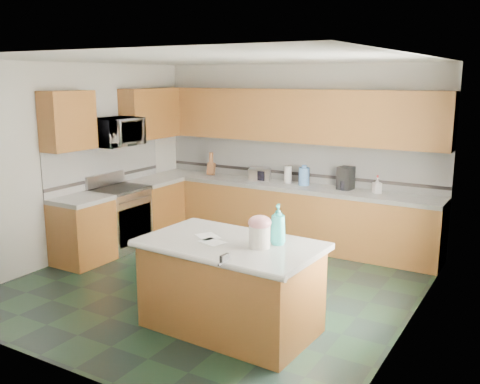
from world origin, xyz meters
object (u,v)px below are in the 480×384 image
Objects in this scene: soap_bottle_island at (278,224)px; knife_block at (211,169)px; toaster_oven at (259,174)px; coffee_maker at (346,178)px; island_top at (230,245)px; treat_jar at (260,237)px; island_base at (231,288)px.

soap_bottle_island is 3.82m from knife_block.
coffee_maker reaches higher than toaster_oven.
knife_block reaches higher than island_top.
island_top is 0.52m from soap_bottle_island.
treat_jar is 3.88m from knife_block.
treat_jar is (0.33, -0.01, 0.60)m from island_base.
treat_jar is 0.64× the size of toaster_oven.
soap_bottle_island is at bearing 23.18° from island_base.
island_base is at bearing -86.26° from toaster_oven.
treat_jar is (0.33, -0.01, 0.14)m from island_top.
island_top is (0.00, 0.00, 0.46)m from island_base.
island_base is at bearing 0.00° from island_top.
island_base is 0.46m from island_top.
treat_jar is 0.22m from soap_bottle_island.
knife_block is 0.62× the size of coffee_maker.
coffee_maker reaches higher than treat_jar.
toaster_oven is at bearing 116.20° from island_base.
coffee_maker is at bearing 82.97° from soap_bottle_island.
island_top is 4.42× the size of soap_bottle_island.
toaster_oven is at bearing 108.07° from soap_bottle_island.
treat_jar reaches higher than island_base.
island_base is at bearing -84.44° from coffee_maker.
island_base is 0.68m from treat_jar.
island_base is 0.83m from soap_bottle_island.
coffee_maker is at bearing 97.86° from treat_jar.
treat_jar is 0.53× the size of soap_bottle_island.
soap_bottle_island reaches higher than island_top.
island_top is 2.98m from coffee_maker.
island_base is at bearing -173.13° from soap_bottle_island.
soap_bottle_island is at bearing 23.18° from island_top.
soap_bottle_island is at bearing 62.89° from treat_jar.
toaster_oven is (-1.28, 2.94, 0.58)m from island_base.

